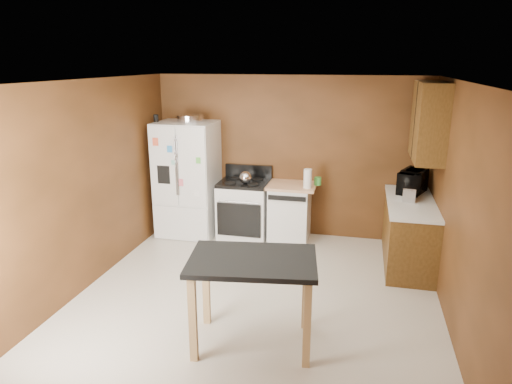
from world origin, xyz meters
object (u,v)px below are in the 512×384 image
(refrigerator, at_px, (188,179))
(kettle, at_px, (245,177))
(roasting_pan, at_px, (190,118))
(paper_towel, at_px, (308,179))
(microwave, at_px, (413,182))
(gas_range, at_px, (244,208))
(dishwasher, at_px, (290,212))
(island, at_px, (253,272))
(green_canister, at_px, (318,181))
(pen_cup, at_px, (156,118))
(toaster, at_px, (409,193))

(refrigerator, bearing_deg, kettle, -3.45)
(roasting_pan, height_order, paper_towel, roasting_pan)
(microwave, distance_m, refrigerator, 3.39)
(refrigerator, relative_size, gas_range, 1.64)
(dishwasher, xyz_separation_m, island, (0.09, -2.79, 0.31))
(gas_range, bearing_deg, microwave, -1.00)
(roasting_pan, distance_m, gas_range, 1.63)
(dishwasher, bearing_deg, paper_towel, -25.72)
(green_canister, height_order, dishwasher, green_canister)
(pen_cup, distance_m, toaster, 3.86)
(microwave, bearing_deg, dishwasher, 110.96)
(kettle, relative_size, island, 0.15)
(microwave, relative_size, refrigerator, 0.30)
(pen_cup, relative_size, gas_range, 0.10)
(green_canister, height_order, refrigerator, refrigerator)
(dishwasher, relative_size, island, 0.68)
(refrigerator, bearing_deg, green_canister, 4.36)
(roasting_pan, relative_size, green_canister, 3.51)
(roasting_pan, distance_m, microwave, 3.42)
(pen_cup, xyz_separation_m, dishwasher, (2.06, 0.17, -1.40))
(microwave, relative_size, gas_range, 0.48)
(pen_cup, bearing_deg, microwave, 1.58)
(gas_range, height_order, dishwasher, gas_range)
(pen_cup, bearing_deg, roasting_pan, 16.27)
(dishwasher, height_order, island, island)
(pen_cup, height_order, gas_range, pen_cup)
(roasting_pan, relative_size, toaster, 1.58)
(kettle, relative_size, gas_range, 0.17)
(roasting_pan, bearing_deg, green_canister, 2.82)
(roasting_pan, xyz_separation_m, paper_towel, (1.84, -0.11, -0.82))
(paper_towel, relative_size, toaster, 1.07)
(microwave, xyz_separation_m, refrigerator, (-3.38, -0.02, -0.15))
(roasting_pan, height_order, gas_range, roasting_pan)
(paper_towel, bearing_deg, kettle, -179.41)
(kettle, height_order, refrigerator, refrigerator)
(roasting_pan, xyz_separation_m, kettle, (0.90, -0.12, -0.86))
(green_canister, xyz_separation_m, microwave, (1.35, -0.14, 0.10))
(roasting_pan, relative_size, dishwasher, 0.47)
(roasting_pan, height_order, toaster, roasting_pan)
(kettle, bearing_deg, paper_towel, 0.59)
(toaster, bearing_deg, island, -118.33)
(roasting_pan, height_order, dishwasher, roasting_pan)
(paper_towel, xyz_separation_m, refrigerator, (-1.91, 0.05, -0.13))
(island, bearing_deg, toaster, 55.41)
(roasting_pan, relative_size, kettle, 2.18)
(paper_towel, bearing_deg, toaster, -13.62)
(pen_cup, xyz_separation_m, microwave, (3.82, 0.11, -0.81))
(refrigerator, height_order, island, refrigerator)
(toaster, bearing_deg, pen_cup, -178.33)
(pen_cup, height_order, paper_towel, pen_cup)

